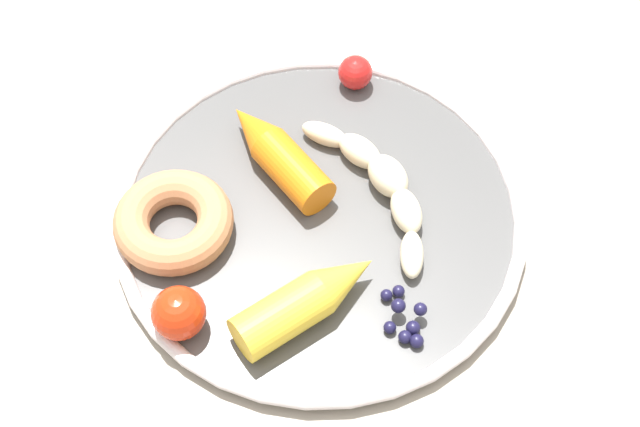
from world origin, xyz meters
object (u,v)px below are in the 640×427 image
donut (173,222)px  blueberry_pile (405,318)px  carrot_yellow (308,300)px  tomato_mid (355,73)px  tomato_near (179,313)px  carrot_orange (276,153)px  banana (380,182)px  plate (320,215)px  dining_table (289,279)px

donut → blueberry_pile: size_ratio=2.01×
carrot_yellow → donut: carrot_yellow is taller
carrot_yellow → donut: (0.13, -0.04, -0.00)m
carrot_yellow → donut: 0.14m
carrot_yellow → tomato_mid: bearing=-85.1°
donut → tomato_near: 0.09m
donut → carrot_yellow: bearing=161.0°
carrot_yellow → tomato_near: bearing=22.2°
carrot_orange → donut: 0.11m
banana → donut: 0.18m
plate → tomato_near: bearing=59.1°
blueberry_pile → tomato_mid: tomato_mid is taller
carrot_orange → carrot_yellow: bearing=116.0°
banana → carrot_yellow: 0.13m
dining_table → blueberry_pile: size_ratio=25.54×
banana → tomato_mid: size_ratio=4.34×
tomato_near → carrot_orange: bearing=-99.6°
plate → carrot_orange: 0.07m
dining_table → banana: 0.13m
dining_table → tomato_mid: size_ratio=39.94×
dining_table → tomato_near: (0.06, 0.11, 0.10)m
carrot_yellow → dining_table: bearing=-61.2°
banana → donut: bearing=28.8°
dining_table → carrot_orange: carrot_orange is taller
plate → tomato_mid: (0.01, -0.15, 0.02)m
plate → blueberry_pile: blueberry_pile is taller
plate → tomato_near: tomato_near is taller
dining_table → blueberry_pile: blueberry_pile is taller
carrot_orange → blueberry_pile: (-0.14, 0.12, -0.01)m
dining_table → banana: (-0.07, -0.06, 0.09)m
dining_table → tomato_near: tomato_near is taller
banana → tomato_near: bearing=54.0°
tomato_near → tomato_mid: tomato_near is taller
banana → donut: same height
plate → banana: size_ratio=2.55×
dining_table → tomato_mid: (-0.02, -0.18, 0.10)m
plate → carrot_yellow: size_ratio=2.93×
tomato_near → blueberry_pile: bearing=-164.2°
carrot_yellow → tomato_near: size_ratio=2.79×
plate → tomato_mid: bearing=-87.7°
carrot_orange → donut: (0.06, 0.09, -0.00)m
banana → carrot_orange: 0.09m
carrot_yellow → tomato_near: (0.09, 0.04, 0.00)m
dining_table → tomato_mid: tomato_mid is taller
banana → blueberry_pile: banana is taller
banana → carrot_orange: bearing=-1.4°
carrot_orange → tomato_near: tomato_near is taller
carrot_orange → carrot_yellow: carrot_yellow is taller
donut → tomato_mid: tomato_mid is taller
plate → banana: (-0.04, -0.04, 0.02)m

